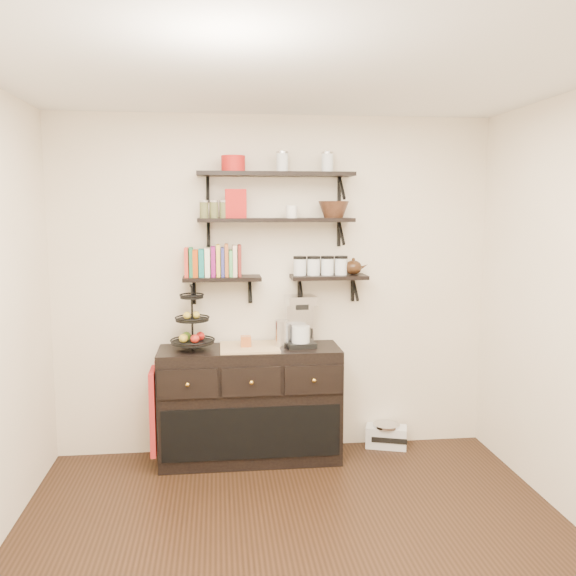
{
  "coord_description": "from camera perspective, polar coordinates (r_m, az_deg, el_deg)",
  "views": [
    {
      "loc": [
        -0.45,
        -3.1,
        1.98
      ],
      "look_at": [
        0.04,
        1.15,
        1.41
      ],
      "focal_mm": 38.0,
      "sensor_mm": 36.0,
      "label": 1
    }
  ],
  "objects": [
    {
      "name": "shelf_low_left",
      "position": [
        4.76,
        -6.18,
        0.83
      ],
      "size": [
        0.6,
        0.25,
        0.23
      ],
      "color": "black",
      "rests_on": "back_wall"
    },
    {
      "name": "apron",
      "position": [
        4.79,
        -12.44,
        -11.16
      ],
      "size": [
        0.04,
        0.28,
        0.64
      ],
      "primitive_type": "cube",
      "color": "#9A2510",
      "rests_on": "sideboard"
    },
    {
      "name": "candle",
      "position": [
        4.73,
        -3.97,
        -4.99
      ],
      "size": [
        0.08,
        0.08,
        0.08
      ],
      "primitive_type": "cube",
      "color": "#AA5627",
      "rests_on": "sideboard"
    },
    {
      "name": "ceiling",
      "position": [
        3.21,
        1.75,
        20.49
      ],
      "size": [
        3.5,
        3.5,
        0.02
      ],
      "primitive_type": "cube",
      "color": "white",
      "rests_on": "back_wall"
    },
    {
      "name": "floor",
      "position": [
        3.7,
        1.56,
        -24.77
      ],
      "size": [
        3.5,
        3.5,
        0.0
      ],
      "primitive_type": "plane",
      "color": "black",
      "rests_on": "ground"
    },
    {
      "name": "sideboard",
      "position": [
        4.86,
        -3.58,
        -10.78
      ],
      "size": [
        1.4,
        0.5,
        0.92
      ],
      "color": "black",
      "rests_on": "floor"
    },
    {
      "name": "teapot",
      "position": [
        4.87,
        6.14,
        2.05
      ],
      "size": [
        0.18,
        0.14,
        0.14
      ],
      "primitive_type": null,
      "rotation": [
        0.0,
        0.0,
        -0.02
      ],
      "color": "black",
      "rests_on": "shelf_low_right"
    },
    {
      "name": "radio",
      "position": [
        5.27,
        9.18,
        -13.48
      ],
      "size": [
        0.37,
        0.28,
        0.2
      ],
      "rotation": [
        0.0,
        0.0,
        -0.31
      ],
      "color": "silver",
      "rests_on": "floor"
    },
    {
      "name": "ramekins",
      "position": [
        4.75,
        0.33,
        7.15
      ],
      "size": [
        0.09,
        0.09,
        0.1
      ],
      "primitive_type": "cylinder",
      "color": "white",
      "rests_on": "shelf_mid"
    },
    {
      "name": "shelf_top",
      "position": [
        4.75,
        -1.16,
        10.57
      ],
      "size": [
        1.2,
        0.27,
        0.23
      ],
      "color": "black",
      "rests_on": "back_wall"
    },
    {
      "name": "back_wall",
      "position": [
        4.91,
        -1.28,
        0.16
      ],
      "size": [
        3.5,
        0.02,
        2.7
      ],
      "primitive_type": "cube",
      "color": "white",
      "rests_on": "ground"
    },
    {
      "name": "recipe_box",
      "position": [
        4.72,
        -4.91,
        7.87
      ],
      "size": [
        0.16,
        0.07,
        0.22
      ],
      "primitive_type": "cube",
      "rotation": [
        0.0,
        0.0,
        0.03
      ],
      "color": "#B31714",
      "rests_on": "shelf_mid"
    },
    {
      "name": "red_pot",
      "position": [
        4.73,
        -5.15,
        11.51
      ],
      "size": [
        0.18,
        0.18,
        0.12
      ],
      "primitive_type": "cylinder",
      "color": "#B31714",
      "rests_on": "shelf_top"
    },
    {
      "name": "cookbooks",
      "position": [
        4.75,
        -6.85,
        2.47
      ],
      "size": [
        0.43,
        0.15,
        0.26
      ],
      "color": "red",
      "rests_on": "shelf_low_left"
    },
    {
      "name": "coffee_maker",
      "position": [
        4.77,
        1.12,
        -3.2
      ],
      "size": [
        0.24,
        0.23,
        0.4
      ],
      "rotation": [
        0.0,
        0.0,
        0.11
      ],
      "color": "black",
      "rests_on": "sideboard"
    },
    {
      "name": "thermal_carafe",
      "position": [
        4.72,
        -0.6,
        -4.33
      ],
      "size": [
        0.11,
        0.11,
        0.22
      ],
      "primitive_type": "cylinder",
      "color": "silver",
      "rests_on": "sideboard"
    },
    {
      "name": "glass_canisters",
      "position": [
        4.82,
        3.06,
        1.99
      ],
      "size": [
        0.43,
        0.1,
        0.13
      ],
      "color": "silver",
      "rests_on": "shelf_low_right"
    },
    {
      "name": "shelf_mid",
      "position": [
        4.74,
        -1.15,
        6.34
      ],
      "size": [
        1.2,
        0.27,
        0.23
      ],
      "color": "black",
      "rests_on": "back_wall"
    },
    {
      "name": "fruit_stand",
      "position": [
        4.71,
        -8.9,
        -3.73
      ],
      "size": [
        0.33,
        0.33,
        0.48
      ],
      "rotation": [
        0.0,
        0.0,
        -0.25
      ],
      "color": "black",
      "rests_on": "sideboard"
    },
    {
      "name": "walnut_bowl",
      "position": [
        4.8,
        4.29,
        7.33
      ],
      "size": [
        0.24,
        0.24,
        0.13
      ],
      "primitive_type": null,
      "color": "black",
      "rests_on": "shelf_mid"
    },
    {
      "name": "shelf_low_right",
      "position": [
        4.84,
        3.81,
        0.97
      ],
      "size": [
        0.6,
        0.25,
        0.23
      ],
      "color": "black",
      "rests_on": "back_wall"
    }
  ]
}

